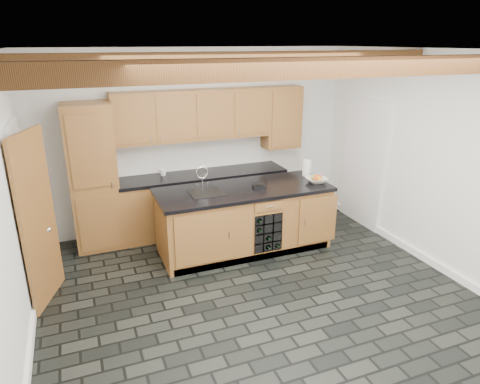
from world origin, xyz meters
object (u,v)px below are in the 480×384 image
object	(u,v)px
fruit_bowl	(316,180)
paper_towel	(307,168)
island	(245,219)
kitchen_scale	(259,185)

from	to	relation	value
fruit_bowl	paper_towel	size ratio (longest dim) A/B	1.23
island	fruit_bowl	xyz separation A→B (m)	(1.07, -0.14, 0.50)
kitchen_scale	paper_towel	distance (m)	0.94
island	paper_towel	size ratio (longest dim) A/B	10.20
kitchen_scale	fruit_bowl	size ratio (longest dim) A/B	0.61
fruit_bowl	island	bearing A→B (deg)	172.64
kitchen_scale	fruit_bowl	bearing A→B (deg)	-3.06
paper_towel	island	bearing A→B (deg)	-168.91
fruit_bowl	paper_towel	bearing A→B (deg)	83.61
island	fruit_bowl	distance (m)	1.19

